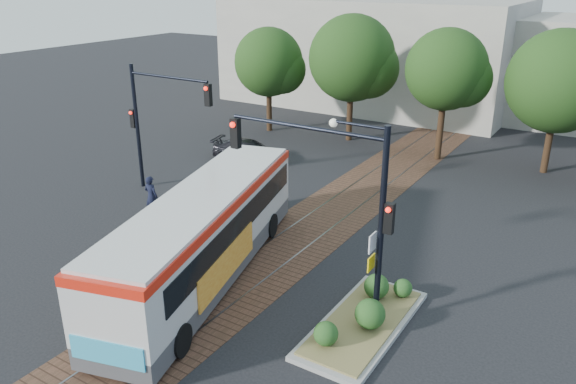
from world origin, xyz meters
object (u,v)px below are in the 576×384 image
(signal_pole_main, at_px, (343,190))
(officer, at_px, (151,197))
(city_bus, at_px, (205,231))
(traffic_island, at_px, (365,316))
(signal_pole_left, at_px, (153,113))
(parked_car, at_px, (248,150))

(signal_pole_main, relative_size, officer, 3.24)
(city_bus, xyz_separation_m, traffic_island, (5.93, 0.25, -1.41))
(traffic_island, xyz_separation_m, signal_pole_left, (-13.19, 4.89, 3.54))
(city_bus, height_order, signal_pole_main, signal_pole_main)
(signal_pole_left, xyz_separation_m, officer, (1.96, -2.43, -2.94))
(city_bus, xyz_separation_m, signal_pole_left, (-7.26, 5.14, 2.13))
(traffic_island, height_order, parked_car, parked_car)
(parked_car, bearing_deg, signal_pole_left, 160.58)
(city_bus, distance_m, signal_pole_left, 9.14)
(signal_pole_main, height_order, parked_car, signal_pole_main)
(signal_pole_main, bearing_deg, officer, 166.98)
(city_bus, xyz_separation_m, parked_car, (-6.36, 11.23, -1.15))
(signal_pole_main, distance_m, parked_car, 16.12)
(city_bus, xyz_separation_m, officer, (-5.29, 2.71, -0.81))
(parked_car, bearing_deg, officer, 176.09)
(traffic_island, relative_size, officer, 2.81)
(traffic_island, height_order, signal_pole_main, signal_pole_main)
(city_bus, relative_size, officer, 6.39)
(parked_car, bearing_deg, traffic_island, -142.83)
(signal_pole_left, height_order, parked_car, signal_pole_left)
(traffic_island, distance_m, parked_car, 16.49)
(officer, height_order, parked_car, officer)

